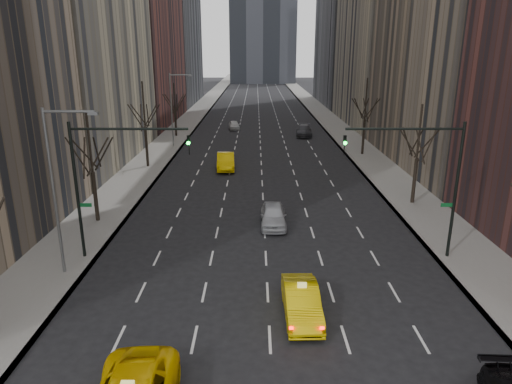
{
  "coord_description": "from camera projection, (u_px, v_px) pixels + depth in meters",
  "views": [
    {
      "loc": [
        -0.61,
        -12.79,
        11.86
      ],
      "look_at": [
        -0.59,
        14.04,
        3.5
      ],
      "focal_mm": 32.0,
      "sensor_mm": 36.0,
      "label": 1
    }
  ],
  "objects": [
    {
      "name": "tree_rw_c",
      "position": [
        365.0,
        121.0,
        52.73
      ],
      "size": [
        3.36,
        3.5,
        8.74
      ],
      "color": "black",
      "rests_on": "ground"
    },
    {
      "name": "traffic_mast_left",
      "position": [
        104.0,
        169.0,
        25.56
      ],
      "size": [
        6.69,
        0.39,
        8.0
      ],
      "color": "black",
      "rests_on": "ground"
    },
    {
      "name": "tree_lw_d",
      "position": [
        175.0,
        112.0,
        64.32
      ],
      "size": [
        3.36,
        3.5,
        7.36
      ],
      "color": "black",
      "rests_on": "ground"
    },
    {
      "name": "traffic_mast_right",
      "position": [
        429.0,
        169.0,
        25.57
      ],
      "size": [
        6.69,
        0.39,
        8.0
      ],
      "color": "black",
      "rests_on": "ground"
    },
    {
      "name": "streetlight_near",
      "position": [
        58.0,
        176.0,
        23.61
      ],
      "size": [
        2.83,
        0.22,
        9.0
      ],
      "color": "slate",
      "rests_on": "ground"
    },
    {
      "name": "far_car_white",
      "position": [
        234.0,
        125.0,
        71.14
      ],
      "size": [
        2.01,
        4.06,
        1.33
      ],
      "primitive_type": "imported",
      "rotation": [
        0.0,
        0.0,
        0.11
      ],
      "color": "silver",
      "rests_on": "ground"
    },
    {
      "name": "far_taxi",
      "position": [
        226.0,
        161.0,
        47.32
      ],
      "size": [
        2.05,
        5.13,
        1.66
      ],
      "primitive_type": "imported",
      "rotation": [
        0.0,
        0.0,
        0.06
      ],
      "color": "yellow",
      "rests_on": "ground"
    },
    {
      "name": "streetlight_far",
      "position": [
        174.0,
        102.0,
        57.02
      ],
      "size": [
        2.83,
        0.22,
        9.0
      ],
      "color": "slate",
      "rests_on": "ground"
    },
    {
      "name": "tree_lw_b",
      "position": [
        93.0,
        172.0,
        31.81
      ],
      "size": [
        3.36,
        3.5,
        7.82
      ],
      "color": "black",
      "rests_on": "ground"
    },
    {
      "name": "silver_sedan_ahead",
      "position": [
        273.0,
        215.0,
        32.06
      ],
      "size": [
        1.81,
        4.43,
        1.5
      ],
      "primitive_type": "imported",
      "rotation": [
        0.0,
        0.0,
        -0.01
      ],
      "color": "#ABADB3",
      "rests_on": "ground"
    },
    {
      "name": "tree_lw_c",
      "position": [
        145.0,
        130.0,
        46.99
      ],
      "size": [
        3.36,
        3.5,
        8.74
      ],
      "color": "black",
      "rests_on": "ground"
    },
    {
      "name": "taxi_sedan",
      "position": [
        302.0,
        302.0,
        21.08
      ],
      "size": [
        1.69,
        4.56,
        1.49
      ],
      "primitive_type": "imported",
      "rotation": [
        0.0,
        0.0,
        0.02
      ],
      "color": "#DBB804",
      "rests_on": "ground"
    },
    {
      "name": "sidewalk_right",
      "position": [
        327.0,
        118.0,
        82.55
      ],
      "size": [
        4.5,
        320.0,
        0.15
      ],
      "primitive_type": "cube",
      "color": "slate",
      "rests_on": "ground"
    },
    {
      "name": "tree_rw_b",
      "position": [
        417.0,
        159.0,
        35.64
      ],
      "size": [
        3.36,
        3.5,
        7.82
      ],
      "color": "black",
      "rests_on": "ground"
    },
    {
      "name": "far_suv_grey",
      "position": [
        304.0,
        131.0,
        65.62
      ],
      "size": [
        2.67,
        5.53,
        1.55
      ],
      "primitive_type": "imported",
      "rotation": [
        0.0,
        0.0,
        -0.1
      ],
      "color": "#303036",
      "rests_on": "ground"
    },
    {
      "name": "sidewalk_left",
      "position": [
        192.0,
        118.0,
        82.54
      ],
      "size": [
        4.5,
        320.0,
        0.15
      ],
      "primitive_type": "cube",
      "color": "slate",
      "rests_on": "ground"
    }
  ]
}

